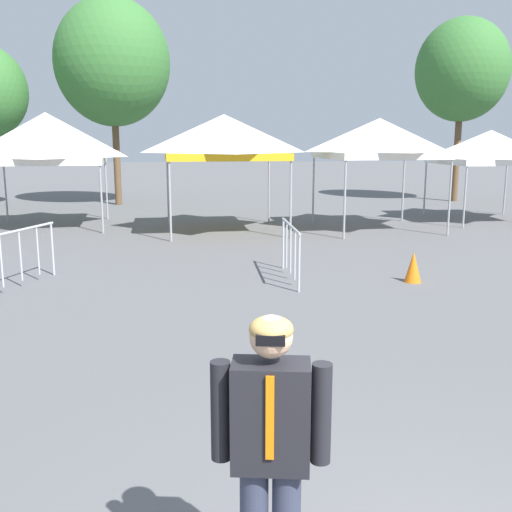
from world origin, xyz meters
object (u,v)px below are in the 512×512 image
(canopy_tent_behind_right, at_px, (47,138))
(crowd_barrier_near_person, at_px, (20,247))
(canopy_tent_far_left, at_px, (490,147))
(person_foreground, at_px, (271,447))
(canopy_tent_left_of_center, at_px, (379,138))
(tree_behind_tents_center, at_px, (462,70))
(tree_behind_tents_right, at_px, (112,63))
(canopy_tent_right_of_center, at_px, (224,137))
(crowd_barrier_mid_lot, at_px, (291,241))
(traffic_cone_lot_center, at_px, (413,267))

(canopy_tent_behind_right, distance_m, crowd_barrier_near_person, 8.15)
(canopy_tent_behind_right, bearing_deg, canopy_tent_far_left, -1.04)
(canopy_tent_behind_right, distance_m, person_foreground, 16.70)
(canopy_tent_left_of_center, relative_size, crowd_barrier_near_person, 1.74)
(canopy_tent_behind_right, xyz_separation_m, canopy_tent_far_left, (14.14, -0.26, -0.29))
(canopy_tent_far_left, xyz_separation_m, tree_behind_tents_center, (1.82, 6.17, 3.13))
(person_foreground, relative_size, tree_behind_tents_right, 0.22)
(canopy_tent_behind_right, xyz_separation_m, canopy_tent_right_of_center, (5.29, -1.50, 0.03))
(canopy_tent_behind_right, xyz_separation_m, canopy_tent_left_of_center, (9.86, -1.70, -0.01))
(crowd_barrier_mid_lot, distance_m, traffic_cone_lot_center, 2.38)
(canopy_tent_left_of_center, bearing_deg, crowd_barrier_mid_lot, -121.44)
(canopy_tent_behind_right, bearing_deg, person_foreground, -74.28)
(canopy_tent_left_of_center, height_order, traffic_cone_lot_center, canopy_tent_left_of_center)
(canopy_tent_behind_right, bearing_deg, canopy_tent_right_of_center, -15.78)
(tree_behind_tents_right, distance_m, tree_behind_tents_center, 14.56)
(traffic_cone_lot_center, bearing_deg, crowd_barrier_mid_lot, 167.00)
(person_foreground, bearing_deg, canopy_tent_far_left, 58.50)
(tree_behind_tents_right, xyz_separation_m, crowd_barrier_near_person, (-0.32, -14.10, -4.94))
(canopy_tent_left_of_center, xyz_separation_m, canopy_tent_far_left, (4.28, 1.44, -0.28))
(person_foreground, xyz_separation_m, traffic_cone_lot_center, (3.88, 7.62, -0.74))
(canopy_tent_behind_right, height_order, canopy_tent_far_left, canopy_tent_behind_right)
(tree_behind_tents_right, bearing_deg, tree_behind_tents_center, -1.36)
(canopy_tent_behind_right, relative_size, traffic_cone_lot_center, 6.16)
(person_foreground, height_order, crowd_barrier_mid_lot, person_foreground)
(person_foreground, xyz_separation_m, crowd_barrier_near_person, (-3.42, 8.16, -0.28))
(canopy_tent_right_of_center, height_order, canopy_tent_far_left, canopy_tent_right_of_center)
(canopy_tent_behind_right, distance_m, tree_behind_tents_right, 7.08)
(canopy_tent_far_left, relative_size, tree_behind_tents_right, 0.39)
(crowd_barrier_mid_lot, bearing_deg, canopy_tent_right_of_center, 97.31)
(crowd_barrier_near_person, bearing_deg, canopy_tent_behind_right, 97.84)
(person_foreground, bearing_deg, traffic_cone_lot_center, 62.99)
(person_foreground, relative_size, tree_behind_tents_center, 0.23)
(canopy_tent_behind_right, relative_size, person_foreground, 2.05)
(person_foreground, bearing_deg, canopy_tent_left_of_center, 69.43)
(canopy_tent_right_of_center, relative_size, tree_behind_tents_center, 0.46)
(tree_behind_tents_center, bearing_deg, canopy_tent_right_of_center, -145.22)
(canopy_tent_far_left, bearing_deg, traffic_cone_lot_center, -125.36)
(tree_behind_tents_center, height_order, crowd_barrier_mid_lot, tree_behind_tents_center)
(tree_behind_tents_right, bearing_deg, canopy_tent_far_left, -27.09)
(canopy_tent_far_left, bearing_deg, tree_behind_tents_center, 73.60)
(canopy_tent_left_of_center, xyz_separation_m, crowd_barrier_mid_lot, (-3.76, -6.15, -1.95))
(canopy_tent_behind_right, relative_size, crowd_barrier_mid_lot, 1.74)
(canopy_tent_behind_right, xyz_separation_m, person_foreground, (4.50, -15.99, -1.68))
(tree_behind_tents_center, bearing_deg, canopy_tent_behind_right, -159.66)
(canopy_tent_far_left, xyz_separation_m, crowd_barrier_near_person, (-13.06, -7.58, -1.67))
(canopy_tent_right_of_center, bearing_deg, tree_behind_tents_right, 116.62)
(traffic_cone_lot_center, bearing_deg, canopy_tent_right_of_center, 114.21)
(canopy_tent_right_of_center, distance_m, tree_behind_tents_right, 9.16)
(canopy_tent_right_of_center, xyz_separation_m, crowd_barrier_near_person, (-4.21, -6.34, -1.99))
(canopy_tent_behind_right, distance_m, canopy_tent_right_of_center, 5.50)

